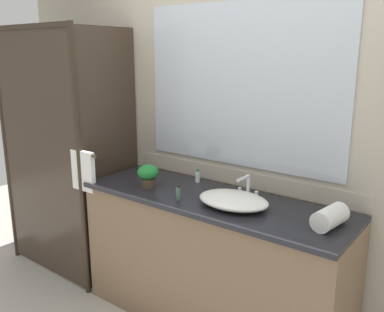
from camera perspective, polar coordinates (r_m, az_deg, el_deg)
name	(u,v)px	position (r m, az deg, el deg)	size (l,w,h in m)	color
wall_back_with_mirror	(240,127)	(2.82, 6.69, 4.02)	(4.40, 0.06, 2.60)	#B2A893
vanity_cabinet	(211,261)	(2.84, 2.61, -14.26)	(1.80, 0.58, 0.90)	brown
shower_enclosure	(62,155)	(3.36, -17.48, 0.17)	(1.20, 0.59, 2.00)	#2D2319
sink_basin	(233,200)	(2.50, 5.70, -6.06)	(0.44, 0.32, 0.08)	white
faucet	(247,191)	(2.63, 7.59, -4.74)	(0.17, 0.15, 0.16)	silver
potted_plant	(148,174)	(2.83, -6.06, -2.54)	(0.14, 0.14, 0.16)	#473828
amenity_bottle_lotion	(198,176)	(2.94, 0.77, -2.79)	(0.03, 0.03, 0.09)	silver
amenity_bottle_shampoo	(178,193)	(2.59, -1.89, -5.09)	(0.03, 0.03, 0.10)	#4C7056
rolled_towel_near_edge	(330,217)	(2.31, 18.46, -8.00)	(0.11, 0.11, 0.22)	white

